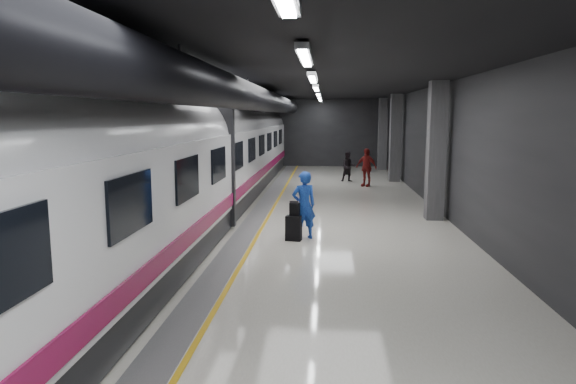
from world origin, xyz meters
name	(u,v)px	position (x,y,z in m)	size (l,w,h in m)	color
ground	(293,230)	(0.00, 0.00, 0.00)	(40.00, 40.00, 0.00)	silver
platform_hall	(285,111)	(-0.29, 0.96, 3.54)	(10.02, 40.02, 4.51)	black
train	(184,160)	(-3.25, 0.00, 2.07)	(3.05, 38.00, 4.05)	black
traveler_main	(304,205)	(0.38, -1.04, 0.94)	(0.69, 0.45, 1.89)	blue
suitcase_main	(294,228)	(0.11, -1.28, 0.34)	(0.42, 0.27, 0.69)	black
shoulder_bag	(295,209)	(0.14, -1.25, 0.86)	(0.27, 0.14, 0.36)	black
traveler_far_a	(348,167)	(2.15, 11.67, 0.78)	(0.76, 0.59, 1.57)	black
traveler_far_b	(366,167)	(2.93, 9.94, 0.92)	(1.08, 0.45, 1.85)	maroon
suitcase_far	(347,170)	(2.23, 14.93, 0.28)	(0.38, 0.24, 0.56)	black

